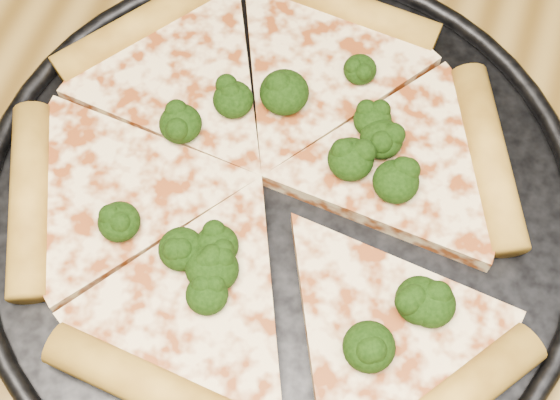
% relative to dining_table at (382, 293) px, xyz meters
% --- Properties ---
extents(dining_table, '(1.20, 0.90, 0.75)m').
position_rel_dining_table_xyz_m(dining_table, '(0.00, 0.00, 0.00)').
color(dining_table, olive).
rests_on(dining_table, ground).
extents(pizza_pan, '(0.40, 0.40, 0.02)m').
position_rel_dining_table_xyz_m(pizza_pan, '(-0.08, 0.00, 0.10)').
color(pizza_pan, black).
rests_on(pizza_pan, dining_table).
extents(pizza, '(0.37, 0.34, 0.03)m').
position_rel_dining_table_xyz_m(pizza, '(-0.09, 0.01, 0.11)').
color(pizza, beige).
rests_on(pizza, pizza_pan).
extents(broccoli_florets, '(0.22, 0.21, 0.03)m').
position_rel_dining_table_xyz_m(broccoli_florets, '(-0.07, -0.01, 0.12)').
color(broccoli_florets, black).
rests_on(broccoli_florets, pizza).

